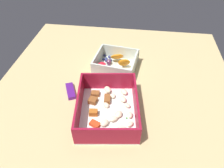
# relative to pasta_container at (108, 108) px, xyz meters

# --- Properties ---
(table_surface) EXTENTS (0.80, 0.80, 0.02)m
(table_surface) POSITION_rel_pasta_container_xyz_m (0.13, -0.01, -0.03)
(table_surface) COLOR tan
(table_surface) RESTS_ON ground
(pasta_container) EXTENTS (0.23, 0.20, 0.07)m
(pasta_container) POSITION_rel_pasta_container_xyz_m (0.00, 0.00, 0.00)
(pasta_container) COLOR white
(pasta_container) RESTS_ON table_surface
(fruit_bowl) EXTENTS (0.15, 0.16, 0.06)m
(fruit_bowl) POSITION_rel_pasta_container_xyz_m (0.21, 0.00, -0.00)
(fruit_bowl) COLOR silver
(fruit_bowl) RESTS_ON table_surface
(candy_bar) EXTENTS (0.07, 0.05, 0.01)m
(candy_bar) POSITION_rel_pasta_container_xyz_m (0.07, 0.13, -0.01)
(candy_bar) COLOR #51197A
(candy_bar) RESTS_ON table_surface
(paper_cup_liner) EXTENTS (0.04, 0.04, 0.02)m
(paper_cup_liner) POSITION_rel_pasta_container_xyz_m (0.32, -0.00, -0.01)
(paper_cup_liner) COLOR white
(paper_cup_liner) RESTS_ON table_surface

